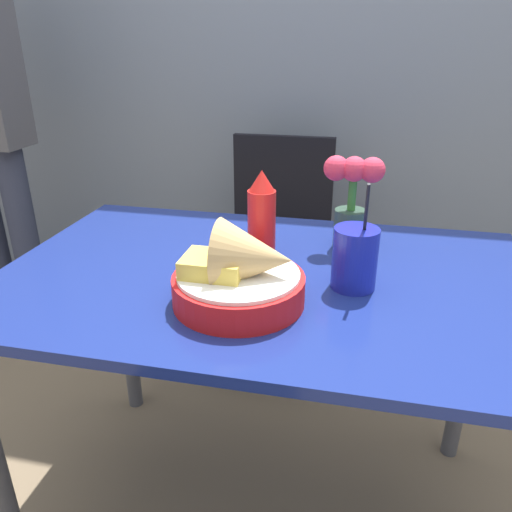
# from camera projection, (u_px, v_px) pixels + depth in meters

# --- Properties ---
(ground_plane) EXTENTS (12.00, 12.00, 0.00)m
(ground_plane) POSITION_uv_depth(u_px,v_px,m) (264.00, 505.00, 1.44)
(ground_plane) COLOR #7A664C
(wall_window) EXTENTS (7.00, 0.06, 2.60)m
(wall_window) POSITION_uv_depth(u_px,v_px,m) (326.00, 20.00, 1.98)
(wall_window) COLOR slate
(wall_window) RESTS_ON ground_plane
(dining_table) EXTENTS (1.22, 0.77, 0.74)m
(dining_table) POSITION_uv_depth(u_px,v_px,m) (265.00, 312.00, 1.18)
(dining_table) COLOR navy
(dining_table) RESTS_ON ground_plane
(chair_far_window) EXTENTS (0.40, 0.40, 0.89)m
(chair_far_window) POSITION_uv_depth(u_px,v_px,m) (278.00, 231.00, 1.99)
(chair_far_window) COLOR black
(chair_far_window) RESTS_ON ground_plane
(food_basket) EXTENTS (0.27, 0.27, 0.18)m
(food_basket) POSITION_uv_depth(u_px,v_px,m) (243.00, 275.00, 0.99)
(food_basket) COLOR red
(food_basket) RESTS_ON dining_table
(ketchup_bottle) EXTENTS (0.07, 0.07, 0.21)m
(ketchup_bottle) POSITION_uv_depth(u_px,v_px,m) (262.00, 216.00, 1.19)
(ketchup_bottle) COLOR red
(ketchup_bottle) RESTS_ON dining_table
(drink_cup) EXTENTS (0.10, 0.10, 0.24)m
(drink_cup) POSITION_uv_depth(u_px,v_px,m) (355.00, 260.00, 1.05)
(drink_cup) COLOR #192399
(drink_cup) RESTS_ON dining_table
(flower_vase) EXTENTS (0.15, 0.08, 0.23)m
(flower_vase) POSITION_uv_depth(u_px,v_px,m) (352.00, 198.00, 1.23)
(flower_vase) COLOR #2D4738
(flower_vase) RESTS_ON dining_table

